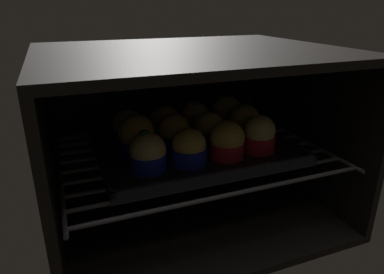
% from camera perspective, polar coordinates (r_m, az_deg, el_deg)
% --- Properties ---
extents(oven_cavity, '(0.59, 0.47, 0.37)m').
position_cam_1_polar(oven_cavity, '(0.78, -1.16, 0.94)').
color(oven_cavity, black).
rests_on(oven_cavity, ground).
extents(oven_rack, '(0.55, 0.42, 0.01)m').
position_cam_1_polar(oven_rack, '(0.75, 0.00, -2.52)').
color(oven_rack, '#4C494C').
rests_on(oven_rack, oven_cavity).
extents(baking_tray, '(0.40, 0.32, 0.02)m').
position_cam_1_polar(baking_tray, '(0.75, 0.00, -1.76)').
color(baking_tray, black).
rests_on(baking_tray, oven_rack).
extents(muffin_row0_col0, '(0.07, 0.07, 0.08)m').
position_cam_1_polar(muffin_row0_col0, '(0.63, -7.26, -2.69)').
color(muffin_row0_col0, '#1928B7').
rests_on(muffin_row0_col0, baking_tray).
extents(muffin_row0_col1, '(0.07, 0.07, 0.07)m').
position_cam_1_polar(muffin_row0_col1, '(0.65, -0.47, -1.89)').
color(muffin_row0_col1, '#1928B7').
rests_on(muffin_row0_col1, baking_tray).
extents(muffin_row0_col2, '(0.07, 0.07, 0.08)m').
position_cam_1_polar(muffin_row0_col2, '(0.68, 5.77, -0.64)').
color(muffin_row0_col2, red).
rests_on(muffin_row0_col2, baking_tray).
extents(muffin_row0_col3, '(0.07, 0.07, 0.08)m').
position_cam_1_polar(muffin_row0_col3, '(0.72, 10.95, 0.37)').
color(muffin_row0_col3, red).
rests_on(muffin_row0_col3, baking_tray).
extents(muffin_row1_col0, '(0.07, 0.07, 0.08)m').
position_cam_1_polar(muffin_row1_col0, '(0.70, -9.10, 0.18)').
color(muffin_row1_col0, '#1928B7').
rests_on(muffin_row1_col0, baking_tray).
extents(muffin_row1_col1, '(0.07, 0.07, 0.07)m').
position_cam_1_polar(muffin_row1_col1, '(0.72, -2.89, 0.65)').
color(muffin_row1_col1, '#1928B7').
rests_on(muffin_row1_col1, baking_tray).
extents(muffin_row1_col2, '(0.07, 0.07, 0.07)m').
position_cam_1_polar(muffin_row1_col2, '(0.75, 2.80, 1.23)').
color(muffin_row1_col2, '#7A238C').
rests_on(muffin_row1_col2, baking_tray).
extents(muffin_row1_col3, '(0.07, 0.07, 0.08)m').
position_cam_1_polar(muffin_row1_col3, '(0.78, 8.50, 2.31)').
color(muffin_row1_col3, '#1928B7').
rests_on(muffin_row1_col3, baking_tray).
extents(muffin_row2_col0, '(0.07, 0.07, 0.07)m').
position_cam_1_polar(muffin_row2_col0, '(0.77, -10.48, 1.57)').
color(muffin_row2_col0, '#1928B7').
rests_on(muffin_row2_col0, baking_tray).
extents(muffin_row2_col1, '(0.07, 0.07, 0.07)m').
position_cam_1_polar(muffin_row2_col1, '(0.79, -4.53, 2.28)').
color(muffin_row2_col1, '#0C8C84').
rests_on(muffin_row2_col1, baking_tray).
extents(muffin_row2_col2, '(0.07, 0.07, 0.08)m').
position_cam_1_polar(muffin_row2_col2, '(0.82, 0.46, 3.07)').
color(muffin_row2_col2, '#0C8C84').
rests_on(muffin_row2_col2, baking_tray).
extents(muffin_row2_col3, '(0.07, 0.07, 0.08)m').
position_cam_1_polar(muffin_row2_col3, '(0.85, 5.66, 3.94)').
color(muffin_row2_col3, silver).
rests_on(muffin_row2_col3, baking_tray).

